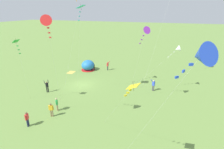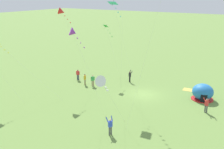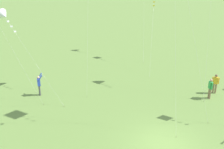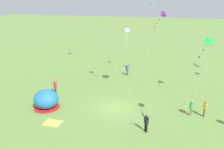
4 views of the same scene
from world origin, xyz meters
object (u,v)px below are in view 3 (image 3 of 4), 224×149
(person_near_tent, at_px, (210,88))
(person_strolling, at_px, (39,84))
(kite_white, at_px, (4,16))
(person_center_field, at_px, (215,83))

(person_near_tent, distance_m, person_strolling, 14.27)
(person_near_tent, relative_size, person_strolling, 0.91)
(person_near_tent, height_order, kite_white, kite_white)
(person_center_field, bearing_deg, kite_white, 132.75)
(person_near_tent, distance_m, kite_white, 17.92)
(person_center_field, xyz_separation_m, person_strolling, (-11.04, 10.24, 0.03))
(person_center_field, distance_m, person_near_tent, 1.32)
(person_strolling, height_order, kite_white, kite_white)
(kite_white, bearing_deg, person_center_field, -47.25)
(person_center_field, relative_size, person_strolling, 0.91)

